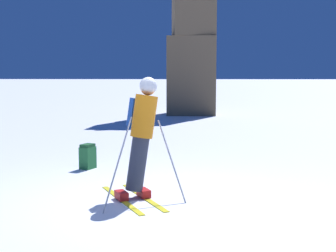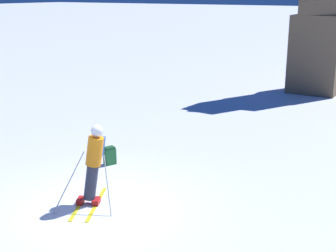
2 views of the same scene
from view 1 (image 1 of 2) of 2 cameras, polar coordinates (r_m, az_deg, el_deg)
ground_plane at (r=7.22m, az=-2.64°, el=-8.86°), size 300.00×300.00×0.00m
skier at (r=7.12m, az=-3.25°, el=-0.51°), size 1.42×1.76×1.88m
rock_pillar at (r=21.91m, az=2.93°, el=12.63°), size 2.21×1.94×10.20m
spare_backpack at (r=9.53m, az=-9.76°, el=-3.69°), size 0.32×0.36×0.50m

